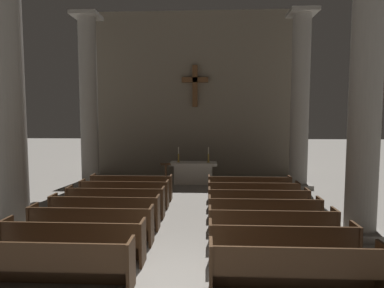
{
  "coord_description": "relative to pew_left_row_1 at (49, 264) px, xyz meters",
  "views": [
    {
      "loc": [
        0.64,
        -5.5,
        3.13
      ],
      "look_at": [
        0.0,
        8.01,
        1.98
      ],
      "focal_mm": 30.02,
      "sensor_mm": 36.0,
      "label": 1
    }
  ],
  "objects": [
    {
      "name": "pew_left_row_1",
      "position": [
        0.0,
        0.0,
        0.0
      ],
      "size": [
        3.03,
        0.5,
        0.95
      ],
      "color": "#422B19",
      "rests_on": "ground"
    },
    {
      "name": "pew_left_row_2",
      "position": [
        0.0,
        1.06,
        0.0
      ],
      "size": [
        3.03,
        0.5,
        0.95
      ],
      "color": "#422B19",
      "rests_on": "ground"
    },
    {
      "name": "pew_left_row_3",
      "position": [
        0.0,
        2.11,
        0.0
      ],
      "size": [
        3.03,
        0.5,
        0.95
      ],
      "color": "#422B19",
      "rests_on": "ground"
    },
    {
      "name": "pew_left_row_4",
      "position": [
        0.0,
        3.17,
        0.0
      ],
      "size": [
        3.03,
        0.5,
        0.95
      ],
      "color": "#422B19",
      "rests_on": "ground"
    },
    {
      "name": "pew_left_row_5",
      "position": [
        0.0,
        4.23,
        0.0
      ],
      "size": [
        3.03,
        0.5,
        0.95
      ],
      "color": "#422B19",
      "rests_on": "ground"
    },
    {
      "name": "pew_left_row_6",
      "position": [
        0.0,
        5.29,
        0.0
      ],
      "size": [
        3.03,
        0.5,
        0.95
      ],
      "color": "#422B19",
      "rests_on": "ground"
    },
    {
      "name": "pew_left_row_7",
      "position": [
        0.0,
        6.34,
        0.0
      ],
      "size": [
        3.03,
        0.5,
        0.95
      ],
      "color": "#422B19",
      "rests_on": "ground"
    },
    {
      "name": "pew_right_row_1",
      "position": [
        4.4,
        0.0,
        0.0
      ],
      "size": [
        3.03,
        0.5,
        0.95
      ],
      "color": "#422B19",
      "rests_on": "ground"
    },
    {
      "name": "pew_right_row_2",
      "position": [
        4.4,
        1.06,
        0.0
      ],
      "size": [
        3.03,
        0.5,
        0.95
      ],
      "color": "#422B19",
      "rests_on": "ground"
    },
    {
      "name": "pew_right_row_3",
      "position": [
        4.4,
        2.11,
        0.0
      ],
      "size": [
        3.03,
        0.5,
        0.95
      ],
      "color": "#422B19",
      "rests_on": "ground"
    },
    {
      "name": "pew_right_row_4",
      "position": [
        4.4,
        3.17,
        0.0
      ],
      "size": [
        3.03,
        0.5,
        0.95
      ],
      "color": "#422B19",
      "rests_on": "ground"
    },
    {
      "name": "pew_right_row_5",
      "position": [
        4.4,
        4.23,
        0.0
      ],
      "size": [
        3.03,
        0.5,
        0.95
      ],
      "color": "#422B19",
      "rests_on": "ground"
    },
    {
      "name": "pew_right_row_6",
      "position": [
        4.4,
        5.29,
        0.0
      ],
      "size": [
        3.03,
        0.5,
        0.95
      ],
      "color": "#422B19",
      "rests_on": "ground"
    },
    {
      "name": "pew_right_row_7",
      "position": [
        4.4,
        6.34,
        0.0
      ],
      "size": [
        3.03,
        0.5,
        0.95
      ],
      "color": "#422B19",
      "rests_on": "ground"
    },
    {
      "name": "column_left_nearest",
      "position": [
        -2.44,
        2.93,
        3.24
      ],
      "size": [
        1.16,
        1.16,
        7.61
      ],
      "color": "gray",
      "rests_on": "ground"
    },
    {
      "name": "column_right_nearest",
      "position": [
        6.84,
        2.93,
        3.24
      ],
      "size": [
        1.16,
        1.16,
        7.61
      ],
      "color": "gray",
      "rests_on": "ground"
    },
    {
      "name": "column_left_second",
      "position": [
        -2.44,
        8.7,
        3.24
      ],
      "size": [
        1.16,
        1.16,
        7.61
      ],
      "color": "gray",
      "rests_on": "ground"
    },
    {
      "name": "column_right_second",
      "position": [
        6.84,
        8.7,
        3.24
      ],
      "size": [
        1.16,
        1.16,
        7.61
      ],
      "color": "gray",
      "rests_on": "ground"
    },
    {
      "name": "altar",
      "position": [
        2.2,
        9.4,
        0.06
      ],
      "size": [
        2.2,
        0.9,
        1.01
      ],
      "color": "#BCB7AD",
      "rests_on": "ground"
    },
    {
      "name": "candlestick_left",
      "position": [
        1.5,
        9.4,
        0.76
      ],
      "size": [
        0.16,
        0.16,
        0.71
      ],
      "color": "#B79338",
      "rests_on": "altar"
    },
    {
      "name": "candlestick_right",
      "position": [
        2.9,
        9.4,
        0.76
      ],
      "size": [
        0.16,
        0.16,
        0.71
      ],
      "color": "#B79338",
      "rests_on": "altar"
    },
    {
      "name": "apse_with_cross",
      "position": [
        2.2,
        11.58,
        3.81
      ],
      "size": [
        10.52,
        0.51,
        8.57
      ],
      "color": "#706656",
      "rests_on": "ground"
    },
    {
      "name": "lectern",
      "position": [
        1.06,
        8.2,
        0.07
      ],
      "size": [
        0.44,
        0.36,
        1.15
      ],
      "color": "#422B19",
      "rests_on": "ground"
    }
  ]
}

